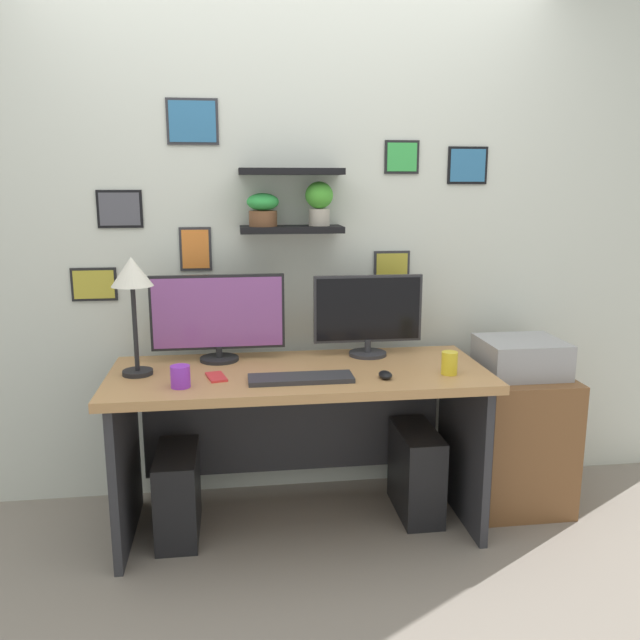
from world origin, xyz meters
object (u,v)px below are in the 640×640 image
object	(u,v)px
keyboard	(301,378)
cell_phone	(216,377)
desk_lamp	(132,282)
computer_tower_right	(416,471)
coffee_mug	(180,377)
monitor_left	(218,316)
printer	(521,357)
monitor_right	(368,314)
drawer_cabinet	(516,438)
desk	(298,411)
computer_mouse	(385,375)
pen_cup	(449,363)
computer_tower_left	(178,493)

from	to	relation	value
keyboard	cell_phone	distance (m)	0.36
keyboard	desk_lamp	bearing A→B (deg)	165.25
keyboard	computer_tower_right	distance (m)	0.82
coffee_mug	computer_tower_right	world-z (taller)	coffee_mug
monitor_left	keyboard	size ratio (longest dim) A/B	1.40
printer	monitor_right	bearing A→B (deg)	171.07
drawer_cabinet	desk_lamp	bearing A→B (deg)	-177.62
keyboard	drawer_cabinet	bearing A→B (deg)	13.20
printer	keyboard	bearing A→B (deg)	-166.80
desk	computer_mouse	world-z (taller)	computer_mouse
desk_lamp	monitor_right	bearing A→B (deg)	10.15
keyboard	computer_tower_right	bearing A→B (deg)	19.48
pen_cup	printer	size ratio (longest dim) A/B	0.26
computer_mouse	pen_cup	distance (m)	0.29
monitor_right	drawer_cabinet	xyz separation A→B (m)	(0.73, -0.11, -0.62)
coffee_mug	computer_tower_right	size ratio (longest dim) A/B	0.22
monitor_right	pen_cup	xyz separation A→B (m)	(0.29, -0.36, -0.15)
computer_mouse	desk_lamp	size ratio (longest dim) A/B	0.18
desk	printer	distance (m)	1.10
printer	computer_tower_left	world-z (taller)	printer
cell_phone	pen_cup	world-z (taller)	pen_cup
pen_cup	coffee_mug	bearing A→B (deg)	-178.45
coffee_mug	computer_tower_left	world-z (taller)	coffee_mug
computer_tower_left	cell_phone	bearing A→B (deg)	-19.68
computer_mouse	monitor_left	bearing A→B (deg)	151.35
drawer_cabinet	computer_tower_left	distance (m)	1.64
computer_tower_left	drawer_cabinet	bearing A→B (deg)	3.62
keyboard	pen_cup	distance (m)	0.65
desk_lamp	printer	size ratio (longest dim) A/B	1.35
desk	computer_tower_left	world-z (taller)	desk
desk	cell_phone	bearing A→B (deg)	-161.03
desk	computer_tower_right	distance (m)	0.66
drawer_cabinet	printer	size ratio (longest dim) A/B	1.74
monitor_left	coffee_mug	distance (m)	0.45
desk	pen_cup	distance (m)	0.72
monitor_right	coffee_mug	size ratio (longest dim) A/B	5.79
computer_tower_left	printer	bearing A→B (deg)	3.62
computer_tower_left	monitor_right	bearing A→B (deg)	13.54
desk_lamp	coffee_mug	world-z (taller)	desk_lamp
desk	pen_cup	world-z (taller)	pen_cup
desk_lamp	printer	distance (m)	1.83
cell_phone	computer_tower_left	distance (m)	0.59
computer_mouse	drawer_cabinet	size ratio (longest dim) A/B	0.14
pen_cup	drawer_cabinet	distance (m)	0.69
computer_mouse	drawer_cabinet	distance (m)	0.89
printer	computer_tower_left	xyz separation A→B (m)	(-1.63, -0.10, -0.55)
coffee_mug	computer_tower_left	xyz separation A→B (m)	(-0.05, 0.18, -0.60)
monitor_right	desk	bearing A→B (deg)	-155.38
desk	computer_mouse	xyz separation A→B (m)	(0.35, -0.22, 0.22)
pen_cup	computer_tower_right	bearing A→B (deg)	110.83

